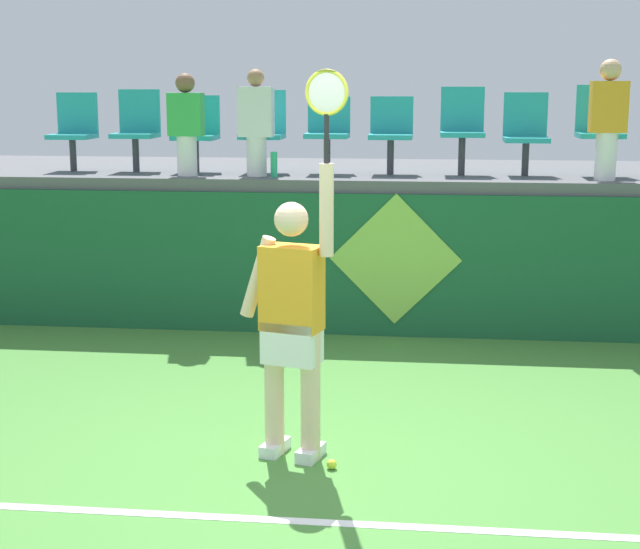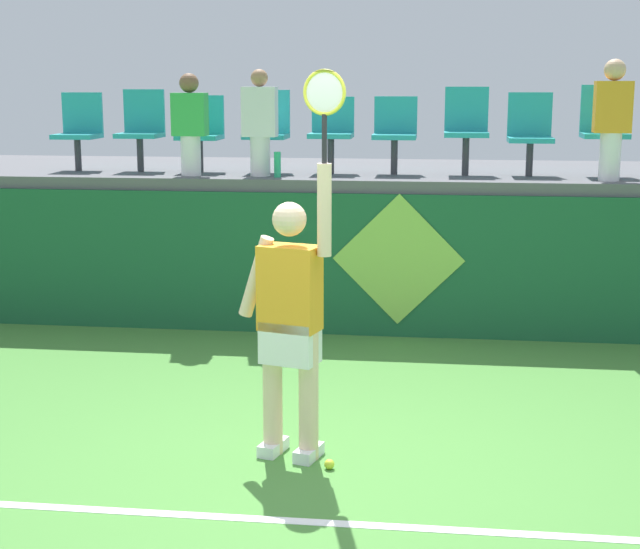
% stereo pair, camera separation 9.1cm
% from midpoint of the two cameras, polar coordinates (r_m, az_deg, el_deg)
% --- Properties ---
extents(ground_plane, '(40.00, 40.00, 0.00)m').
position_cam_midpoint_polar(ground_plane, '(6.21, -1.04, -11.76)').
color(ground_plane, '#478438').
extents(court_back_wall, '(11.41, 0.20, 1.39)m').
position_cam_midpoint_polar(court_back_wall, '(9.40, 1.77, 0.65)').
color(court_back_wall, '#195633').
rests_on(court_back_wall, ground_plane).
extents(spectator_platform, '(11.41, 2.72, 0.12)m').
position_cam_midpoint_polar(spectator_platform, '(10.59, 2.38, 5.98)').
color(spectator_platform, '#56565B').
rests_on(spectator_platform, court_back_wall).
extents(court_baseline_stripe, '(10.27, 0.08, 0.01)m').
position_cam_midpoint_polar(court_baseline_stripe, '(5.61, -1.96, -14.39)').
color(court_baseline_stripe, white).
rests_on(court_baseline_stripe, ground_plane).
extents(tennis_player, '(0.74, 0.35, 2.52)m').
position_cam_midpoint_polar(tennis_player, '(6.21, -2.05, -2.48)').
color(tennis_player, white).
rests_on(tennis_player, ground_plane).
extents(tennis_ball, '(0.07, 0.07, 0.07)m').
position_cam_midpoint_polar(tennis_ball, '(6.28, 0.27, -11.18)').
color(tennis_ball, '#D1E533').
rests_on(tennis_ball, ground_plane).
extents(water_bottle, '(0.07, 0.07, 0.25)m').
position_cam_midpoint_polar(water_bottle, '(9.56, -3.02, 6.52)').
color(water_bottle, '#26B272').
rests_on(water_bottle, spectator_platform).
extents(stadium_chair_0, '(0.44, 0.42, 0.82)m').
position_cam_midpoint_polar(stadium_chair_0, '(10.64, -14.59, 8.38)').
color(stadium_chair_0, '#38383D').
rests_on(stadium_chair_0, spectator_platform).
extents(stadium_chair_1, '(0.44, 0.42, 0.85)m').
position_cam_midpoint_polar(stadium_chair_1, '(10.41, -11.04, 8.58)').
color(stadium_chair_1, '#38383D').
rests_on(stadium_chair_1, spectator_platform).
extents(stadium_chair_2, '(0.44, 0.42, 0.79)m').
position_cam_midpoint_polar(stadium_chair_2, '(10.24, -7.57, 8.48)').
color(stadium_chair_2, '#38383D').
rests_on(stadium_chair_2, spectator_platform).
extents(stadium_chair_3, '(0.44, 0.42, 0.85)m').
position_cam_midpoint_polar(stadium_chair_3, '(10.09, -3.65, 8.67)').
color(stadium_chair_3, '#38383D').
rests_on(stadium_chair_3, spectator_platform).
extents(stadium_chair_4, '(0.44, 0.42, 0.78)m').
position_cam_midpoint_polar(stadium_chair_4, '(9.99, 0.20, 8.57)').
color(stadium_chair_4, '#38383D').
rests_on(stadium_chair_4, spectator_platform).
extents(stadium_chair_5, '(0.44, 0.42, 0.78)m').
position_cam_midpoint_polar(stadium_chair_5, '(9.94, 3.97, 8.52)').
color(stadium_chair_5, '#38383D').
rests_on(stadium_chair_5, spectator_platform).
extents(stadium_chair_6, '(0.44, 0.42, 0.88)m').
position_cam_midpoint_polar(stadium_chair_6, '(9.94, 8.17, 8.72)').
color(stadium_chair_6, '#38383D').
rests_on(stadium_chair_6, spectator_platform).
extents(stadium_chair_7, '(0.44, 0.42, 0.83)m').
position_cam_midpoint_polar(stadium_chair_7, '(9.98, 11.84, 8.34)').
color(stadium_chair_7, '#38383D').
rests_on(stadium_chair_7, spectator_platform).
extents(stadium_chair_8, '(0.44, 0.42, 0.90)m').
position_cam_midpoint_polar(stadium_chair_8, '(10.07, 15.96, 8.46)').
color(stadium_chair_8, '#38383D').
rests_on(stadium_chair_8, spectator_platform).
extents(spectator_0, '(0.34, 0.20, 1.05)m').
position_cam_midpoint_polar(spectator_0, '(9.69, -4.08, 9.02)').
color(spectator_0, white).
rests_on(spectator_0, spectator_platform).
extents(spectator_1, '(0.34, 0.20, 1.01)m').
position_cam_midpoint_polar(spectator_1, '(9.81, -8.21, 8.88)').
color(spectator_1, white).
rests_on(spectator_1, spectator_platform).
extents(spectator_2, '(0.34, 0.20, 1.14)m').
position_cam_midpoint_polar(spectator_2, '(9.62, 16.43, 8.94)').
color(spectator_2, white).
rests_on(spectator_2, spectator_platform).
extents(wall_signage_mount, '(1.27, 0.01, 1.40)m').
position_cam_midpoint_polar(wall_signage_mount, '(9.43, 4.15, -3.67)').
color(wall_signage_mount, '#195633').
rests_on(wall_signage_mount, ground_plane).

